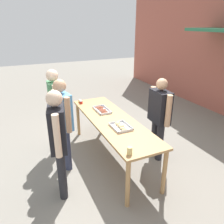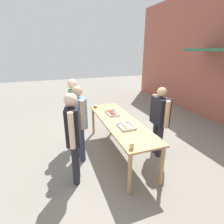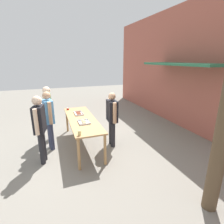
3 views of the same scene
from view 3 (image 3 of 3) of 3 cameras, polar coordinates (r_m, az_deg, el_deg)
name	(u,v)px [view 3 (image 3 of 3)]	position (r m, az deg, el deg)	size (l,w,h in m)	color
ground_plane	(83,144)	(5.63, -9.43, -10.42)	(24.00, 24.00, 0.00)	gray
building_facade_back	(193,68)	(6.91, 24.87, 12.84)	(12.00, 1.11, 4.50)	#A85647
serving_table	(82,121)	(5.32, -9.82, -3.00)	(2.65, 0.78, 0.86)	tan
food_tray_sausages	(79,113)	(5.74, -10.86, -0.48)	(0.47, 0.26, 0.04)	silver
food_tray_buns	(84,122)	(4.92, -9.19, -3.24)	(0.40, 0.30, 0.07)	silver
condiment_jar_mustard	(68,108)	(6.38, -14.23, 1.21)	(0.07, 0.07, 0.07)	gold
condiment_jar_ketchup	(68,109)	(6.28, -14.21, 0.97)	(0.07, 0.07, 0.07)	#B22319
beer_cup	(79,133)	(4.14, -10.59, -6.74)	(0.08, 0.08, 0.11)	#DBC67A
person_server_behind_table	(112,115)	(5.16, 0.00, -1.07)	(0.66, 0.29, 1.65)	#232328
person_customer_holding_hotdog	(48,108)	(5.88, -20.10, 1.08)	(0.56, 0.24, 1.76)	#333851
person_customer_with_cup	(40,124)	(4.61, -22.54, -3.66)	(0.59, 0.31, 1.74)	#232328
person_customer_waiting_in_line	(49,116)	(5.27, -19.98, -1.16)	(0.61, 0.31, 1.71)	#333851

